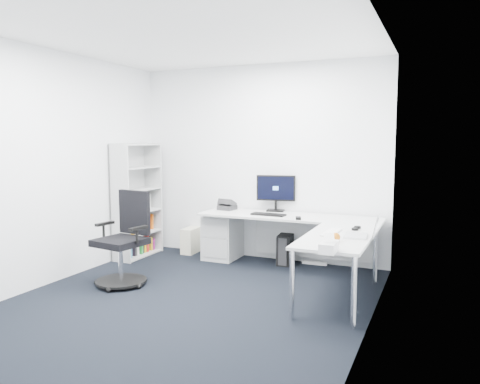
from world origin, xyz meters
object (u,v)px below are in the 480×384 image
at_px(bookshelf, 137,200).
at_px(task_chair, 120,239).
at_px(laptop, 356,225).
at_px(l_desk, 281,247).
at_px(monitor, 276,193).

distance_m(bookshelf, task_chair, 1.39).
bearing_deg(laptop, l_desk, 141.55).
bearing_deg(monitor, l_desk, -75.95).
xyz_separation_m(bookshelf, task_chair, (0.63, -1.21, -0.27)).
xyz_separation_m(bookshelf, monitor, (1.89, 0.56, 0.14)).
xyz_separation_m(l_desk, monitor, (-0.28, 0.61, 0.60)).
xyz_separation_m(bookshelf, laptop, (3.20, -0.73, -0.00)).
bearing_deg(laptop, monitor, 130.48).
height_order(bookshelf, laptop, bookshelf).
bearing_deg(bookshelf, task_chair, -62.49).
height_order(bookshelf, task_chair, bookshelf).
xyz_separation_m(task_chair, monitor, (1.26, 1.77, 0.41)).
relative_size(l_desk, task_chair, 2.20).
bearing_deg(monitor, laptop, -55.43).
relative_size(bookshelf, monitor, 3.04).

